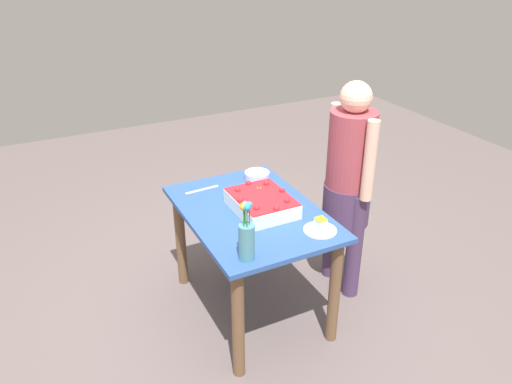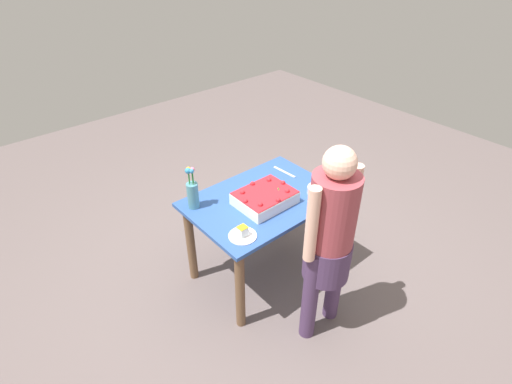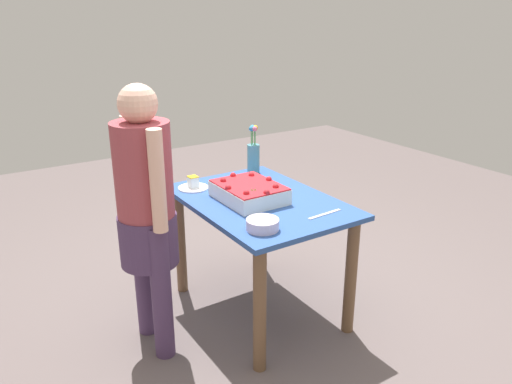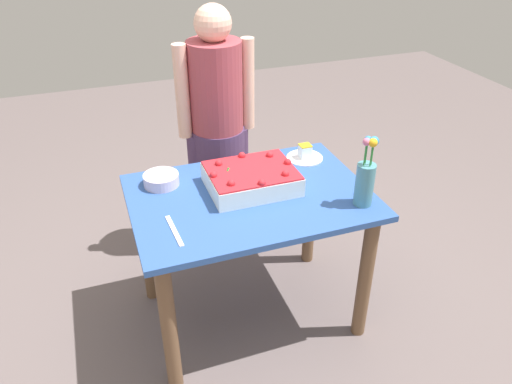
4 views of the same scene
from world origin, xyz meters
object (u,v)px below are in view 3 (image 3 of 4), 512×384
(cake_knife, at_px, (325,214))
(person_standing, at_px, (146,206))
(fruit_bowl, at_px, (263,224))
(serving_plate_with_slice, at_px, (193,185))
(sheet_cake, at_px, (249,192))
(flower_vase, at_px, (253,155))

(cake_knife, bearing_deg, person_standing, -30.37)
(fruit_bowl, bearing_deg, serving_plate_with_slice, 1.27)
(serving_plate_with_slice, xyz_separation_m, cake_knife, (-0.79, -0.42, -0.02))
(sheet_cake, height_order, person_standing, person_standing)
(sheet_cake, bearing_deg, flower_vase, -35.58)
(cake_knife, height_order, fruit_bowl, fruit_bowl)
(serving_plate_with_slice, height_order, fruit_bowl, serving_plate_with_slice)
(flower_vase, bearing_deg, sheet_cake, 144.42)
(fruit_bowl, distance_m, person_standing, 0.62)
(cake_knife, xyz_separation_m, person_standing, (0.43, 0.86, 0.09))
(serving_plate_with_slice, xyz_separation_m, person_standing, (-0.35, 0.45, 0.07))
(serving_plate_with_slice, distance_m, fruit_bowl, 0.77)
(fruit_bowl, xyz_separation_m, person_standing, (0.41, 0.46, 0.07))
(serving_plate_with_slice, relative_size, person_standing, 0.13)
(serving_plate_with_slice, bearing_deg, person_standing, 128.37)
(serving_plate_with_slice, xyz_separation_m, fruit_bowl, (-0.77, -0.02, 0.01))
(sheet_cake, height_order, flower_vase, flower_vase)
(flower_vase, bearing_deg, person_standing, 113.87)
(serving_plate_with_slice, height_order, flower_vase, flower_vase)
(cake_knife, height_order, flower_vase, flower_vase)
(sheet_cake, relative_size, person_standing, 0.28)
(serving_plate_with_slice, distance_m, cake_knife, 0.89)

